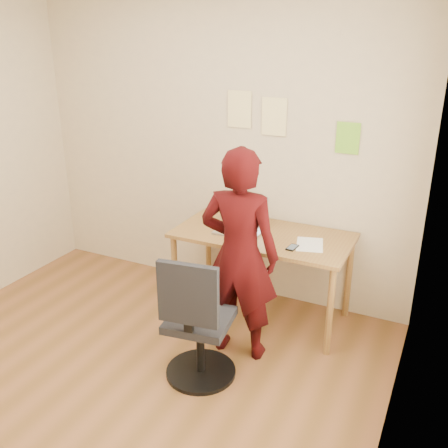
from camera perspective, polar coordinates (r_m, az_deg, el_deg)
The scene contains 10 objects.
room at distance 2.95m, azimuth -16.30°, elevation 2.62°, with size 3.58×3.58×2.78m.
desk at distance 4.01m, azimuth 4.42°, elevation -2.25°, with size 1.40×0.70×0.74m.
laptop at distance 4.02m, azimuth 1.96°, elevation 0.02°, with size 0.37×0.33×0.26m.
paper_sheet at distance 3.82m, azimuth 9.77°, elevation -2.32°, with size 0.19×0.28×0.00m, color white.
phone at distance 3.74m, azimuth 7.81°, elevation -2.67°, with size 0.07×0.13×0.01m.
wall_note_left at distance 4.20m, azimuth 1.78°, elevation 12.98°, with size 0.21×0.00×0.30m, color #FBE796.
wall_note_mid at distance 4.09m, azimuth 5.74°, elevation 12.10°, with size 0.21×0.00×0.30m, color #FBE796.
wall_note_right at distance 3.95m, azimuth 13.96°, elevation 9.50°, with size 0.18×0.00×0.24m, color #79C62C.
office_chair at distance 3.39m, azimuth -3.13°, elevation -11.86°, with size 0.49×0.49×0.94m.
person at distance 3.50m, azimuth 1.78°, elevation -3.61°, with size 0.57×0.37×1.56m, color #310607.
Camera 1 is at (1.92, -2.05, 2.25)m, focal length 40.00 mm.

